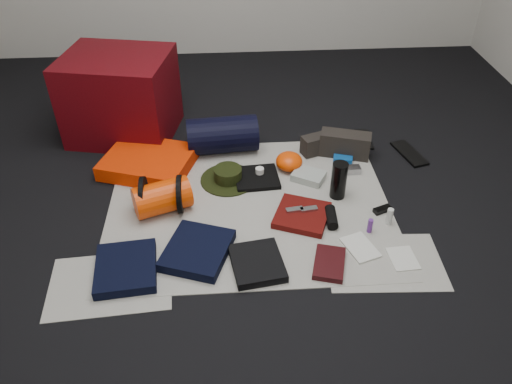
{
  "coord_description": "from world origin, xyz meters",
  "views": [
    {
      "loc": [
        -0.11,
        -2.22,
        1.82
      ],
      "look_at": [
        0.04,
        -0.01,
        0.1
      ],
      "focal_mm": 35.0,
      "sensor_mm": 36.0,
      "label": 1
    }
  ],
  "objects": [
    {
      "name": "trousers_navy_a",
      "position": [
        -0.63,
        -0.48,
        0.03
      ],
      "size": [
        0.32,
        0.36,
        0.05
      ],
      "primitive_type": "cube",
      "rotation": [
        0.0,
        0.0,
        0.1
      ],
      "color": "black",
      "rests_on": "newspaper_mat"
    },
    {
      "name": "hiking_boot_left",
      "position": [
        0.5,
        0.52,
        0.07
      ],
      "size": [
        0.27,
        0.18,
        0.13
      ],
      "primitive_type": "cube",
      "rotation": [
        0.0,
        0.0,
        0.37
      ],
      "color": "black",
      "rests_on": "newspaper_mat"
    },
    {
      "name": "flip_flop_right",
      "position": [
        1.08,
        0.45,
        0.01
      ],
      "size": [
        0.18,
        0.32,
        0.02
      ],
      "primitive_type": "cube",
      "rotation": [
        0.0,
        0.0,
        0.25
      ],
      "color": "black",
      "rests_on": "floor"
    },
    {
      "name": "trousers_charcoal",
      "position": [
        0.01,
        -0.49,
        0.03
      ],
      "size": [
        0.29,
        0.32,
        0.04
      ],
      "primitive_type": "cube",
      "rotation": [
        0.0,
        0.0,
        0.15
      ],
      "color": "black",
      "rests_on": "newspaper_mat"
    },
    {
      "name": "sunglasses",
      "position": [
        0.74,
        -0.12,
        0.02
      ],
      "size": [
        0.11,
        0.08,
        0.03
      ],
      "primitive_type": "cube",
      "rotation": [
        0.0,
        0.0,
        0.38
      ],
      "color": "black",
      "rests_on": "newspaper_mat"
    },
    {
      "name": "energy_bar_a",
      "position": [
        0.24,
        -0.12,
        0.05
      ],
      "size": [
        0.1,
        0.05,
        0.01
      ],
      "primitive_type": "cube",
      "rotation": [
        0.0,
        0.0,
        0.14
      ],
      "color": "#A1A1A5",
      "rests_on": "red_shirt"
    },
    {
      "name": "black_tshirt",
      "position": [
        0.06,
        0.24,
        0.02
      ],
      "size": [
        0.28,
        0.26,
        0.03
      ],
      "primitive_type": "cube",
      "rotation": [
        0.0,
        0.0,
        0.07
      ],
      "color": "black",
      "rests_on": "newspaper_mat"
    },
    {
      "name": "newspaper_mat",
      "position": [
        0.0,
        0.0,
        0.0
      ],
      "size": [
        1.6,
        1.3,
        0.01
      ],
      "primitive_type": "cube",
      "color": "beige",
      "rests_on": "floor"
    },
    {
      "name": "floor",
      "position": [
        0.0,
        0.0,
        -0.01
      ],
      "size": [
        4.5,
        4.5,
        0.02
      ],
      "primitive_type": "cube",
      "color": "black",
      "rests_on": "ground"
    },
    {
      "name": "compact_camera",
      "position": [
        0.66,
        0.27,
        0.03
      ],
      "size": [
        0.1,
        0.06,
        0.04
      ],
      "primitive_type": "cube",
      "rotation": [
        0.0,
        0.0,
        0.04
      ],
      "color": "#A1A1A5",
      "rests_on": "newspaper_mat"
    },
    {
      "name": "boonie_crown",
      "position": [
        -0.12,
        0.24,
        0.05
      ],
      "size": [
        0.17,
        0.17,
        0.07
      ],
      "primitive_type": "cylinder",
      "color": "black",
      "rests_on": "boonie_brim"
    },
    {
      "name": "first_aid_pouch",
      "position": [
        0.38,
        0.22,
        0.03
      ],
      "size": [
        0.23,
        0.21,
        0.05
      ],
      "primitive_type": "cube",
      "rotation": [
        0.0,
        0.0,
        -0.53
      ],
      "color": "#959D96",
      "rests_on": "newspaper_mat"
    },
    {
      "name": "map_printout",
      "position": [
        0.75,
        -0.49,
        0.01
      ],
      "size": [
        0.14,
        0.17,
        0.01
      ],
      "primitive_type": "cube",
      "rotation": [
        0.0,
        0.0,
        0.06
      ],
      "color": "silver",
      "rests_on": "newspaper_mat"
    },
    {
      "name": "stuff_sack",
      "position": [
        -0.48,
        -0.02,
        0.1
      ],
      "size": [
        0.35,
        0.28,
        0.18
      ],
      "primitive_type": "cylinder",
      "rotation": [
        0.0,
        1.57,
        0.36
      ],
      "color": "#E93D03",
      "rests_on": "newspaper_mat"
    },
    {
      "name": "red_cabinet",
      "position": [
        -0.81,
        0.86,
        0.28
      ],
      "size": [
        0.77,
        0.68,
        0.56
      ],
      "primitive_type": "cube",
      "rotation": [
        0.0,
        0.0,
        -0.2
      ],
      "color": "#53060C",
      "rests_on": "floor"
    },
    {
      "name": "tape_roll",
      "position": [
        0.08,
        0.27,
        0.05
      ],
      "size": [
        0.05,
        0.05,
        0.04
      ],
      "primitive_type": "cylinder",
      "color": "silver",
      "rests_on": "black_tshirt"
    },
    {
      "name": "navy_duffel",
      "position": [
        -0.14,
        0.58,
        0.12
      ],
      "size": [
        0.47,
        0.27,
        0.24
      ],
      "primitive_type": "cylinder",
      "rotation": [
        0.0,
        1.57,
        0.08
      ],
      "color": "black",
      "rests_on": "newspaper_mat"
    },
    {
      "name": "red_shirt",
      "position": [
        0.28,
        -0.14,
        0.02
      ],
      "size": [
        0.36,
        0.36,
        0.04
      ],
      "primitive_type": "cube",
      "rotation": [
        0.0,
        0.0,
        -0.38
      ],
      "color": "#510B08",
      "rests_on": "newspaper_mat"
    },
    {
      "name": "flip_flop_left",
      "position": [
        0.83,
        0.65,
        0.01
      ],
      "size": [
        0.11,
        0.25,
        0.01
      ],
      "primitive_type": "cube",
      "rotation": [
        0.0,
        0.0,
        -0.07
      ],
      "color": "black",
      "rests_on": "floor"
    },
    {
      "name": "boonie_brim",
      "position": [
        -0.12,
        0.24,
        0.01
      ],
      "size": [
        0.45,
        0.45,
        0.01
      ],
      "primitive_type": "cylinder",
      "rotation": [
        0.0,
        0.0,
        -0.42
      ],
      "color": "black",
      "rests_on": "newspaper_mat"
    },
    {
      "name": "water_bottle",
      "position": [
        0.52,
        0.04,
        0.12
      ],
      "size": [
        0.1,
        0.1,
        0.23
      ],
      "primitive_type": "cylinder",
      "rotation": [
        0.0,
        0.0,
        -0.16
      ],
      "color": "black",
      "rests_on": "newspaper_mat"
    },
    {
      "name": "sack_strap_left",
      "position": [
        -0.58,
        -0.02,
        0.11
      ],
      "size": [
        0.02,
        0.22,
        0.22
      ],
      "primitive_type": "cylinder",
      "rotation": [
        0.0,
        1.57,
        0.0
      ],
      "color": "black",
      "rests_on": "newspaper_mat"
    },
    {
      "name": "map_booklet",
      "position": [
        0.55,
        -0.4,
        0.01
      ],
      "size": [
        0.19,
        0.23,
        0.01
      ],
      "primitive_type": "cube",
      "rotation": [
        0.0,
        0.0,
        0.33
      ],
      "color": "silver",
      "rests_on": "newspaper_mat"
    },
    {
      "name": "cyan_case",
      "position": [
        0.62,
        0.39,
        0.03
      ],
      "size": [
        0.13,
        0.1,
        0.04
      ],
      "primitive_type": "cube",
      "rotation": [
        0.0,
        0.0,
        -0.25
      ],
      "color": "#0E478F",
      "rests_on": "newspaper_mat"
    },
    {
      "name": "speaker",
      "position": [
        0.44,
        -0.18,
        0.04
      ],
      "size": [
        0.07,
        0.16,
        0.06
      ],
      "primitive_type": "cylinder",
      "rotation": [
        1.57,
        0.0,
        -0.07
      ],
      "color": "black",
      "rests_on": "newspaper_mat"
    },
    {
      "name": "orange_stuff_sack",
      "position": [
        0.27,
        0.34,
        0.06
      ],
      "size": [
        0.2,
        0.2,
        0.11
      ],
      "primitive_type": "ellipsoid",
      "rotation": [
        0.0,
        0.0,
        0.24
      ],
      "color": "#E93D03",
      "rests_on": "newspaper_mat"
    },
    {
      "name": "sack_strap_right",
      "position": [
        -0.38,
        -0.02,
        0.11
      ],
      "size": [
        0.03,
        0.22,
        0.22
      ],
      "primitive_type": "cylinder",
      "rotation": [
        0.0,
        1.57,
        0.0
      ],
      "color": "black",
      "rests_on": "newspaper_mat"
    },
    {
      "name": "newspaper_sheet_front_right",
      "position": [
        0.65,
        -0.5,
        0.0
      ],
      "size": [
        0.6,
        0.43,
        0.0
      ],
      "primitive_type": "cube",
      "rotation": [
        0.0,
        0.0,
        -0.05
      ],
      "color": "beige",
      "rests_on": "floor"
    },
    {
      "name": "toiletry_purple",
      "position": [
        0.63,
        -0.28,
        0.05
      ],
      "size": [
        0.03,
        0.03,
        0.08
      ],
      "primitive_type": "cylinder",
      "rotation": [
        0.0,
        0.0,
        0.21
      ],
      "color": "#58277E",
      "rests_on": "newspaper_mat"
    },
    {
      "name": "newspaper_sheet_front_left",
      "position": [
        -0.7,
        -0.55,
        0.0
      ],
      "size": [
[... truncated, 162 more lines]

